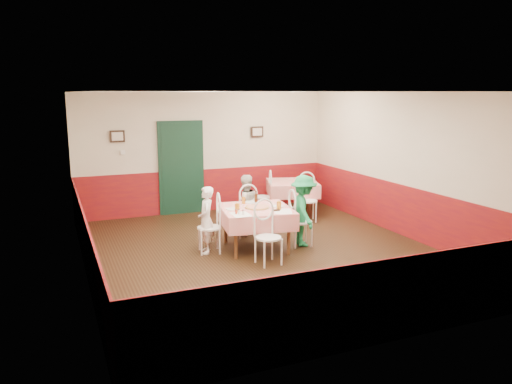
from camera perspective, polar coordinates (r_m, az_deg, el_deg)
name	(u,v)px	position (r m, az deg, el deg)	size (l,w,h in m)	color
floor	(265,253)	(8.90, 0.98, -6.95)	(7.00, 7.00, 0.00)	black
ceiling	(265,92)	(8.45, 1.05, 11.39)	(7.00, 7.00, 0.00)	white
back_wall	(205,152)	(11.82, -5.81, 4.52)	(6.00, 0.10, 2.80)	beige
front_wall	(394,223)	(5.60, 15.51, -3.47)	(6.00, 0.10, 2.80)	beige
left_wall	(81,187)	(7.88, -19.42, 0.51)	(0.10, 7.00, 2.80)	beige
right_wall	(406,165)	(10.13, 16.78, 2.96)	(0.10, 7.00, 2.80)	beige
wainscot_back	(206,190)	(11.95, -5.70, 0.22)	(6.00, 0.03, 1.00)	maroon
wainscot_front	(389,301)	(5.90, 14.95, -11.91)	(6.00, 0.03, 1.00)	maroon
wainscot_left	(86,245)	(8.09, -18.89, -5.76)	(0.03, 7.00, 1.00)	maroon
wainscot_right	(403,210)	(10.29, 16.43, -2.01)	(0.03, 7.00, 1.00)	maroon
door	(181,169)	(11.67, -8.53, 2.62)	(0.96, 0.06, 2.10)	black
picture_left	(117,136)	(11.32, -15.57, 6.15)	(0.32, 0.03, 0.26)	black
picture_right	(257,132)	(12.17, 0.12, 6.90)	(0.32, 0.03, 0.26)	black
thermostat	(123,152)	(11.37, -14.98, 4.42)	(0.10, 0.03, 0.10)	white
main_table	(256,229)	(9.02, 0.00, -4.21)	(1.22, 1.22, 0.77)	red
second_table	(292,198)	(11.66, 4.17, -0.66)	(1.12, 1.12, 0.77)	red
chair_left	(209,228)	(8.84, -5.37, -4.08)	(0.42, 0.42, 0.90)	white
chair_right	(301,222)	(9.23, 5.14, -3.40)	(0.42, 0.42, 0.90)	white
chair_far	(246,214)	(9.80, -1.19, -2.49)	(0.42, 0.42, 0.90)	white
chair_near	(268,238)	(8.21, 1.43, -5.25)	(0.42, 0.42, 0.90)	white
chair_second_a	(263,197)	(11.34, 0.78, -0.59)	(0.42, 0.42, 0.90)	white
chair_second_b	(308,201)	(11.00, 5.93, -1.02)	(0.42, 0.42, 0.90)	white
pizza	(257,207)	(8.91, 0.12, -1.76)	(0.42, 0.42, 0.03)	#B74723
plate_left	(233,209)	(8.82, -2.67, -1.94)	(0.25, 0.25, 0.01)	white
plate_right	(278,206)	(9.03, 2.53, -1.63)	(0.25, 0.25, 0.01)	white
plate_far	(250,202)	(9.33, -0.65, -1.19)	(0.25, 0.25, 0.01)	white
glass_a	(237,208)	(8.59, -2.16, -1.83)	(0.08, 0.08, 0.15)	#BF7219
glass_b	(279,205)	(8.79, 2.63, -1.55)	(0.08, 0.08, 0.15)	#BF7219
glass_c	(244,200)	(9.25, -1.43, -0.96)	(0.07, 0.07, 0.13)	#BF7219
beer_bottle	(256,198)	(9.29, 0.00, -0.65)	(0.06, 0.06, 0.21)	#381C0A
shaker_a	(239,212)	(8.45, -1.98, -2.27)	(0.04, 0.04, 0.09)	silver
shaker_b	(243,213)	(8.39, -1.49, -2.36)	(0.04, 0.04, 0.09)	silver
shaker_c	(236,212)	(8.47, -2.28, -2.25)	(0.04, 0.04, 0.09)	#B23319
menu_left	(241,214)	(8.44, -1.73, -2.59)	(0.30, 0.40, 0.00)	white
menu_right	(283,211)	(8.68, 3.09, -2.22)	(0.30, 0.40, 0.00)	white
wallet	(276,210)	(8.71, 2.34, -2.09)	(0.11, 0.09, 0.02)	black
diner_left	(206,220)	(8.80, -5.71, -3.20)	(0.43, 0.28, 1.19)	gray
diner_far	(245,205)	(9.81, -1.26, -1.53)	(0.59, 0.46, 1.22)	gray
diner_right	(304,211)	(9.20, 5.45, -2.13)	(0.85, 0.49, 1.32)	gray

